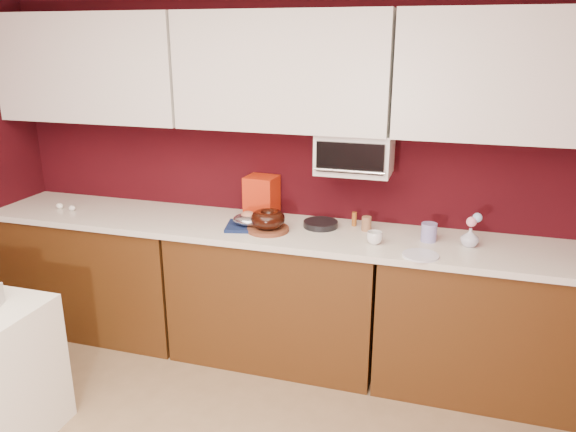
% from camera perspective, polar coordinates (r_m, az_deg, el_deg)
% --- Properties ---
extents(wall_back, '(4.00, 0.02, 2.50)m').
position_cam_1_polar(wall_back, '(3.72, 0.30, 5.37)').
color(wall_back, '#36070C').
rests_on(wall_back, floor).
extents(base_cabinet_left, '(1.31, 0.58, 0.86)m').
position_cam_1_polar(base_cabinet_left, '(4.28, -18.42, -5.42)').
color(base_cabinet_left, '#4A290E').
rests_on(base_cabinet_left, floor).
extents(base_cabinet_center, '(1.31, 0.58, 0.86)m').
position_cam_1_polar(base_cabinet_center, '(3.71, -1.11, -8.10)').
color(base_cabinet_center, '#4A290E').
rests_on(base_cabinet_center, floor).
extents(base_cabinet_right, '(1.31, 0.58, 0.86)m').
position_cam_1_polar(base_cabinet_right, '(3.58, 20.02, -10.34)').
color(base_cabinet_right, '#4A290E').
rests_on(base_cabinet_right, floor).
extents(countertop, '(4.00, 0.62, 0.04)m').
position_cam_1_polar(countertop, '(3.54, -1.15, -1.53)').
color(countertop, silver).
rests_on(countertop, base_cabinet_center).
extents(upper_cabinet_left, '(1.31, 0.33, 0.70)m').
position_cam_1_polar(upper_cabinet_left, '(4.09, -19.22, 14.03)').
color(upper_cabinet_left, white).
rests_on(upper_cabinet_left, wall_back).
extents(upper_cabinet_center, '(1.31, 0.33, 0.70)m').
position_cam_1_polar(upper_cabinet_center, '(3.48, -0.49, 14.48)').
color(upper_cabinet_center, white).
rests_on(upper_cabinet_center, wall_back).
extents(upper_cabinet_right, '(1.31, 0.33, 0.70)m').
position_cam_1_polar(upper_cabinet_right, '(3.34, 22.54, 13.03)').
color(upper_cabinet_right, white).
rests_on(upper_cabinet_right, wall_back).
extents(toaster_oven, '(0.45, 0.30, 0.25)m').
position_cam_1_polar(toaster_oven, '(3.46, 6.81, 6.39)').
color(toaster_oven, white).
rests_on(toaster_oven, upper_cabinet_center).
extents(toaster_oven_door, '(0.40, 0.02, 0.18)m').
position_cam_1_polar(toaster_oven_door, '(3.30, 6.30, 5.87)').
color(toaster_oven_door, black).
rests_on(toaster_oven_door, toaster_oven).
extents(toaster_oven_handle, '(0.42, 0.02, 0.02)m').
position_cam_1_polar(toaster_oven_handle, '(3.30, 6.21, 4.55)').
color(toaster_oven_handle, silver).
rests_on(toaster_oven_handle, toaster_oven).
extents(cake_base, '(0.31, 0.31, 0.02)m').
position_cam_1_polar(cake_base, '(3.47, -2.04, -1.36)').
color(cake_base, brown).
rests_on(cake_base, countertop).
extents(bundt_cake, '(0.24, 0.24, 0.09)m').
position_cam_1_polar(bundt_cake, '(3.45, -2.05, -0.29)').
color(bundt_cake, black).
rests_on(bundt_cake, cake_base).
extents(navy_towel, '(0.31, 0.28, 0.02)m').
position_cam_1_polar(navy_towel, '(3.54, -4.06, -1.04)').
color(navy_towel, '#131F48').
rests_on(navy_towel, countertop).
extents(foil_ham_nest, '(0.19, 0.16, 0.07)m').
position_cam_1_polar(foil_ham_nest, '(3.53, -4.07, -0.35)').
color(foil_ham_nest, silver).
rests_on(foil_ham_nest, navy_towel).
extents(roasted_ham, '(0.11, 0.10, 0.06)m').
position_cam_1_polar(roasted_ham, '(3.52, -4.08, 0.03)').
color(roasted_ham, '#C37759').
rests_on(roasted_ham, foil_ham_nest).
extents(pandoro_box, '(0.21, 0.20, 0.27)m').
position_cam_1_polar(pandoro_box, '(3.74, -2.69, 2.02)').
color(pandoro_box, '#AF0D0B').
rests_on(pandoro_box, countertop).
extents(dark_pan, '(0.24, 0.24, 0.04)m').
position_cam_1_polar(dark_pan, '(3.55, 3.33, -0.82)').
color(dark_pan, black).
rests_on(dark_pan, countertop).
extents(coffee_mug, '(0.11, 0.11, 0.09)m').
position_cam_1_polar(coffee_mug, '(3.29, 8.79, -2.08)').
color(coffee_mug, white).
rests_on(coffee_mug, countertop).
extents(blue_jar, '(0.12, 0.12, 0.11)m').
position_cam_1_polar(blue_jar, '(3.40, 14.12, -1.61)').
color(blue_jar, '#1F1B96').
rests_on(blue_jar, countertop).
extents(flower_vase, '(0.09, 0.09, 0.12)m').
position_cam_1_polar(flower_vase, '(3.37, 18.00, -1.96)').
color(flower_vase, silver).
rests_on(flower_vase, countertop).
extents(flower_pink, '(0.06, 0.06, 0.06)m').
position_cam_1_polar(flower_pink, '(3.35, 18.14, -0.57)').
color(flower_pink, pink).
rests_on(flower_pink, flower_vase).
extents(flower_blue, '(0.05, 0.05, 0.05)m').
position_cam_1_polar(flower_blue, '(3.36, 18.69, -0.15)').
color(flower_blue, '#96C0F1').
rests_on(flower_blue, flower_vase).
extents(china_plate, '(0.21, 0.21, 0.01)m').
position_cam_1_polar(china_plate, '(3.17, 13.32, -3.91)').
color(china_plate, white).
rests_on(china_plate, countertop).
extents(amber_bottle, '(0.03, 0.03, 0.09)m').
position_cam_1_polar(amber_bottle, '(3.58, 6.75, -0.31)').
color(amber_bottle, '#914D1A').
rests_on(amber_bottle, countertop).
extents(paper_cup, '(0.06, 0.06, 0.09)m').
position_cam_1_polar(paper_cup, '(3.51, 7.98, -0.78)').
color(paper_cup, '#8F6141').
rests_on(paper_cup, countertop).
extents(egg_left, '(0.06, 0.05, 0.04)m').
position_cam_1_polar(egg_left, '(4.24, -22.19, 0.96)').
color(egg_left, white).
rests_on(egg_left, countertop).
extents(egg_right, '(0.06, 0.05, 0.04)m').
position_cam_1_polar(egg_right, '(4.16, -21.10, 0.76)').
color(egg_right, white).
rests_on(egg_right, countertop).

